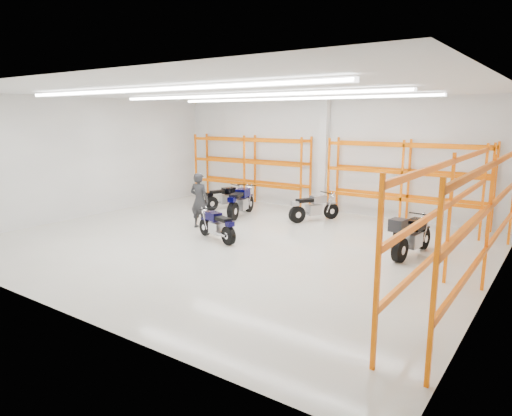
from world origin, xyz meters
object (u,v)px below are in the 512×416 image
Objects in this scene: motorcycle_back_c at (312,208)px; motorcycle_back_d at (410,237)px; motorcycle_main at (218,227)px; motorcycle_back_a at (224,198)px; structural_column at (324,156)px; standing_man at (199,200)px; motorcycle_back_b at (240,203)px.

motorcycle_back_c is 0.82× the size of motorcycle_back_d.
motorcycle_main is 5.02m from motorcycle_back_a.
motorcycle_back_c is at bearing 150.68° from motorcycle_back_d.
motorcycle_back_c is (4.12, 0.05, 0.03)m from motorcycle_back_a.
structural_column is (-0.55, 1.90, 1.76)m from motorcycle_back_c.
motorcycle_back_a is 3.42m from standing_man.
motorcycle_back_b is 0.51× the size of structural_column.
motorcycle_back_d is (6.90, -1.52, 0.03)m from motorcycle_back_b.
standing_man is (1.41, -3.07, 0.50)m from motorcycle_back_a.
motorcycle_back_b is at bearing -161.71° from motorcycle_back_c.
motorcycle_back_b is (-1.54, 3.20, 0.10)m from motorcycle_main.
structural_column is at bearing 106.07° from motorcycle_back_c.
motorcycle_back_d reaches higher than motorcycle_back_c.
motorcycle_main is 4.22m from motorcycle_back_c.
motorcycle_back_d reaches higher than motorcycle_back_b.
standing_man is at bearing 149.22° from motorcycle_main.
standing_man is at bearing -65.28° from motorcycle_back_a.
motorcycle_back_a is 4.45m from structural_column.
motorcycle_back_b is at bearing 115.66° from motorcycle_main.
standing_man is 0.43× the size of structural_column.
motorcycle_back_a is 0.99× the size of standing_man.
motorcycle_main is 0.98× the size of motorcycle_back_a.
motorcycle_back_a is 1.69m from motorcycle_back_b.
structural_column reaches higher than motorcycle_main.
motorcycle_main is 3.55m from motorcycle_back_b.
standing_man is at bearing -91.46° from motorcycle_back_b.
structural_column is at bearing -121.10° from standing_man.
motorcycle_back_d is at bearing -12.38° from motorcycle_back_b.
motorcycle_back_c reaches higher than motorcycle_main.
motorcycle_back_d is at bearing -41.75° from structural_column.
motorcycle_back_b is 2.29m from standing_man.
motorcycle_back_b is 7.07m from motorcycle_back_d.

